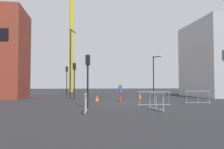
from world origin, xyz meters
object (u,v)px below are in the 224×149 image
Objects in this scene: streetlamp_tall at (71,58)px; streetlamp_short at (155,72)px; pedestrian_walking at (120,91)px; traffic_cone_by_barrier at (97,99)px; traffic_light_verge at (67,76)px; traffic_cone_orange at (140,97)px; traffic_light_median at (88,72)px; construction_crane at (69,14)px; traffic_light_corner at (74,75)px.

streetlamp_short is (10.65, 1.26, -1.48)m from streetlamp_tall.
traffic_cone_by_barrier is (-2.19, 0.30, -0.71)m from pedestrian_walking.
streetlamp_short is at bearing -19.64° from traffic_light_verge.
traffic_light_median is at bearing -123.30° from traffic_cone_orange.
construction_crane is 49.45× the size of traffic_cone_orange.
traffic_cone_orange is at bearing 2.15° from traffic_light_corner.
streetlamp_tall is 9.23m from traffic_cone_orange.
traffic_light_verge is at bearing 136.49° from traffic_cone_orange.
streetlamp_short is at bearing 55.39° from traffic_light_median.
construction_crane is 3.20× the size of streetlamp_tall.
construction_crane is 27.92m from streetlamp_tall.
construction_crane is 7.25× the size of traffic_light_median.
construction_crane is at bearing 91.73° from traffic_light_verge.
streetlamp_tall is at bearing 114.09° from traffic_cone_by_barrier.
traffic_cone_orange is at bearing 32.81° from traffic_cone_by_barrier.
traffic_light_verge is (-11.41, 4.07, -0.45)m from streetlamp_short.
streetlamp_tall is at bearing 97.39° from traffic_light_median.
traffic_light_corner is (-10.20, -4.18, -0.60)m from streetlamp_short.
traffic_light_median is at bearing -85.50° from construction_crane.
traffic_light_verge is 17.41m from traffic_light_median.
pedestrian_walking is (4.82, -6.17, -3.72)m from streetlamp_tall.
traffic_light_verge is (-0.76, 5.33, -1.93)m from streetlamp_tall.
streetlamp_short is (12.00, -23.57, -14.17)m from construction_crane.
traffic_cone_by_barrier reaches higher than traffic_cone_orange.
traffic_light_verge is 7.22× the size of traffic_cone_by_barrier.
construction_crane is at bearing 93.71° from traffic_light_corner.
streetlamp_tall is 14.26× the size of traffic_cone_by_barrier.
traffic_light_verge is at bearing 106.80° from traffic_cone_by_barrier.
streetlamp_tall reaches higher than traffic_light_corner.
traffic_cone_by_barrier is (2.63, -5.88, -4.43)m from streetlamp_tall.
traffic_light_verge is 1.06× the size of traffic_light_corner.
streetlamp_short is at bearing 51.90° from pedestrian_walking.
traffic_light_corner is 2.31× the size of pedestrian_walking.
traffic_light_verge is 1.15× the size of traffic_light_median.
construction_crane is 31.48m from traffic_light_corner.
traffic_light_verge is at bearing 98.34° from traffic_light_corner.
streetlamp_short is at bearing 22.27° from traffic_light_corner.
traffic_cone_by_barrier is (1.08, 6.05, -2.17)m from traffic_light_median.
streetlamp_short reaches higher than traffic_light_verge.
traffic_cone_by_barrier is at bearing -138.33° from streetlamp_short.
streetlamp_short reaches higher than pedestrian_walking.
traffic_light_verge reaches higher than pedestrian_walking.
streetlamp_short reaches higher than traffic_cone_orange.
traffic_light_verge is 11.97m from traffic_cone_by_barrier.
traffic_light_median is 6.82× the size of traffic_cone_orange.
pedestrian_walking is (4.36, -3.26, -1.63)m from traffic_light_corner.
traffic_cone_orange is (2.83, 3.53, -0.73)m from pedestrian_walking.
streetlamp_tall is 3.61m from traffic_light_corner.
traffic_cone_orange is (8.99, -27.47, -17.14)m from construction_crane.
traffic_light_verge reaches higher than traffic_light_corner.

